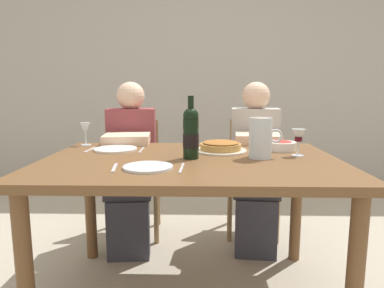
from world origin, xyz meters
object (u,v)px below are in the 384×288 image
water_pitcher (260,140)px  dinner_plate_left_setting (148,167)px  wine_bottle (192,133)px  baked_tart (221,147)px  wine_glass_right_diner (85,129)px  wine_glass_left_diner (299,137)px  diner_left (131,160)px  dining_table (191,176)px  chair_left (135,169)px  chair_right (252,168)px  diner_right (255,159)px  dinner_plate_right_setting (116,149)px  salad_bowl (281,145)px

water_pitcher → dinner_plate_left_setting: (-0.54, -0.25, -0.08)m
wine_bottle → water_pitcher: wine_bottle is taller
baked_tart → wine_glass_right_diner: 0.86m
water_pitcher → baked_tart: bearing=137.0°
wine_glass_left_diner → baked_tart: bearing=163.0°
diner_left → baked_tart: bearing=139.6°
dining_table → chair_left: 1.00m
water_pitcher → wine_glass_left_diner: water_pitcher is taller
dinner_plate_left_setting → chair_right: size_ratio=0.25×
diner_left → diner_right: bearing=177.8°
water_pitcher → diner_left: (-0.79, 0.61, -0.23)m
wine_glass_right_diner → chair_left: 0.63m
dinner_plate_left_setting → chair_right: chair_right is taller
diner_left → water_pitcher: bearing=137.6°
water_pitcher → wine_glass_right_diner: water_pitcher is taller
water_pitcher → dinner_plate_right_setting: water_pitcher is taller
dining_table → dinner_plate_right_setting: bearing=152.9°
wine_bottle → wine_glass_left_diner: 0.56m
water_pitcher → baked_tart: size_ratio=0.70×
dining_table → diner_right: size_ratio=1.29×
wine_glass_left_diner → dinner_plate_right_setting: bearing=171.7°
diner_left → diner_right: (0.88, 0.04, 0.00)m
water_pitcher → diner_left: size_ratio=0.18×
dinner_plate_left_setting → dinner_plate_right_setting: 0.52m
baked_tart → diner_right: diner_right is taller
water_pitcher → salad_bowl: size_ratio=1.22×
wine_glass_left_diner → chair_left: size_ratio=0.16×
wine_glass_left_diner → chair_right: bearing=97.2°
salad_bowl → dinner_plate_left_setting: 0.84m
water_pitcher → wine_glass_left_diner: bearing=15.2°
dining_table → wine_bottle: 0.22m
wine_bottle → diner_right: diner_right is taller
chair_left → diner_right: bearing=162.9°
dining_table → diner_left: bearing=124.8°
dining_table → salad_bowl: size_ratio=8.85×
wine_bottle → diner_left: 0.82m
dining_table → diner_left: size_ratio=1.29×
wine_bottle → salad_bowl: (0.51, 0.24, -0.10)m
salad_bowl → chair_right: size_ratio=0.19×
baked_tart → dinner_plate_left_setting: size_ratio=1.32×
dining_table → dinner_plate_left_setting: dinner_plate_left_setting is taller
dinner_plate_right_setting → salad_bowl: bearing=1.3°
wine_glass_right_diner → baked_tart: bearing=-13.2°
baked_tart → dinner_plate_left_setting: 0.55m
baked_tart → chair_left: 0.96m
dinner_plate_right_setting → chair_right: (0.90, 0.68, -0.27)m
salad_bowl → dinner_plate_left_setting: salad_bowl is taller
diner_left → dinner_plate_left_setting: bearing=101.7°
wine_bottle → dinner_plate_right_setting: (-0.44, 0.22, -0.12)m
dining_table → diner_left: (-0.44, 0.63, -0.05)m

